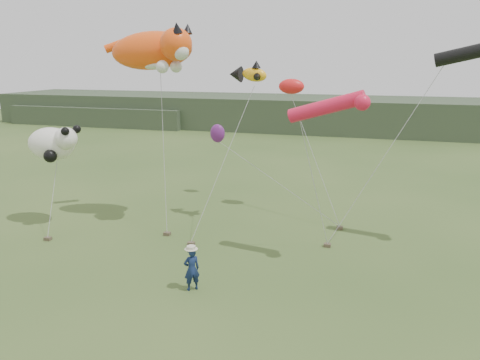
% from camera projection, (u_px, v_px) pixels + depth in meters
% --- Properties ---
extents(ground, '(120.00, 120.00, 0.00)m').
position_uv_depth(ground, '(191.00, 290.00, 17.78)').
color(ground, '#385123').
rests_on(ground, ground).
extents(headland, '(90.00, 13.00, 4.00)m').
position_uv_depth(headland, '(302.00, 114.00, 59.66)').
color(headland, '#2D3D28').
rests_on(headland, ground).
extents(festival_attendant, '(0.73, 0.71, 1.69)m').
position_uv_depth(festival_attendant, '(192.00, 269.00, 17.63)').
color(festival_attendant, '#132249').
rests_on(festival_attendant, ground).
extents(sandbag_anchors, '(13.80, 5.86, 0.16)m').
position_uv_depth(sandbag_anchors, '(215.00, 238.00, 22.87)').
color(sandbag_anchors, brown).
rests_on(sandbag_anchors, ground).
extents(cat_kite, '(5.60, 3.09, 2.40)m').
position_uv_depth(cat_kite, '(157.00, 50.00, 23.47)').
color(cat_kite, '#FF5111').
rests_on(cat_kite, ground).
extents(fish_kite, '(2.14, 1.43, 1.11)m').
position_uv_depth(fish_kite, '(247.00, 74.00, 23.66)').
color(fish_kite, '#FFB217').
rests_on(fish_kite, ground).
extents(tube_kites, '(9.28, 4.89, 3.61)m').
position_uv_depth(tube_kites, '(413.00, 76.00, 19.34)').
color(tube_kites, black).
rests_on(tube_kites, ground).
extents(panda_kite, '(3.00, 1.94, 1.87)m').
position_uv_depth(panda_kite, '(54.00, 143.00, 24.11)').
color(panda_kite, white).
rests_on(panda_kite, ground).
extents(misc_kites, '(6.20, 2.55, 4.10)m').
position_uv_depth(misc_kites, '(258.00, 108.00, 27.44)').
color(misc_kites, red).
rests_on(misc_kites, ground).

